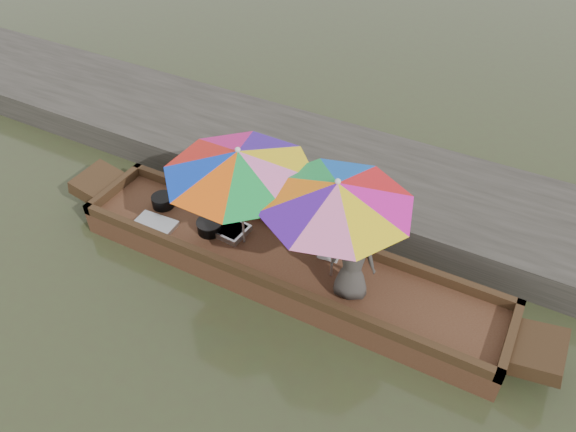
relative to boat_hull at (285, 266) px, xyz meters
The scene contains 11 objects.
water 0.17m from the boat_hull, ahead, with size 80.00×80.00×0.00m, color #364023.
dock 2.20m from the boat_hull, 90.00° to the left, with size 22.00×2.20×0.50m, color #2D2B26.
boat_hull is the anchor object (origin of this frame).
cooking_pot 2.11m from the boat_hull, behind, with size 0.32×0.32×0.17m, color black.
tray_crayfish 0.99m from the boat_hull, behind, with size 0.59×0.41×0.09m, color silver.
tray_scallop 1.95m from the boat_hull, 169.59° to the right, with size 0.59×0.41×0.06m, color silver.
charcoal_grill 1.19m from the boat_hull, behind, with size 0.35×0.35×0.16m, color black.
supply_bag 0.67m from the boat_hull, 31.55° to the left, with size 0.28×0.22×0.26m, color silver.
vendor 1.27m from the boat_hull, ahead, with size 0.56×0.37×1.14m, color #3D3934.
umbrella_bow 1.14m from the boat_hull, behind, with size 1.94×1.94×1.55m, color pink, non-canonical shape.
umbrella_stern 1.17m from the boat_hull, ahead, with size 1.87×1.87×1.55m, color #E5149F, non-canonical shape.
Camera 1 is at (2.55, -4.64, 5.68)m, focal length 35.00 mm.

